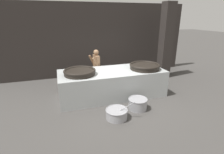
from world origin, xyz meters
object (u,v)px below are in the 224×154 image
Objects in this scene: giant_wok_near at (80,72)px; prep_bowl_vegetables at (117,113)px; giant_wok_far at (145,66)px; prep_bowl_meat at (138,103)px; cook at (96,67)px.

giant_wok_near is 1.32× the size of prep_bowl_vegetables.
prep_bowl_meat is (-0.80, -1.15, -0.91)m from giant_wok_far.
prep_bowl_vegetables is (-1.65, -1.48, -0.95)m from giant_wok_far.
prep_bowl_vegetables is (-0.00, -2.75, -0.72)m from cook.
cook is 1.92× the size of prep_bowl_vegetables.
prep_bowl_meat is at bearing -35.35° from giant_wok_near.
prep_bowl_meat is at bearing -124.62° from giant_wok_far.
prep_bowl_vegetables is at bearing 83.17° from cook.
prep_bowl_meat is (0.85, -2.42, -0.68)m from cook.
giant_wok_near reaches higher than prep_bowl_vegetables.
cook is at bearing 109.25° from prep_bowl_meat.
giant_wok_near is 1.77× the size of prep_bowl_meat.
giant_wok_near reaches higher than prep_bowl_meat.
giant_wok_far is 1.38× the size of prep_bowl_vegetables.
cook is (0.86, 1.21, -0.22)m from giant_wok_near.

